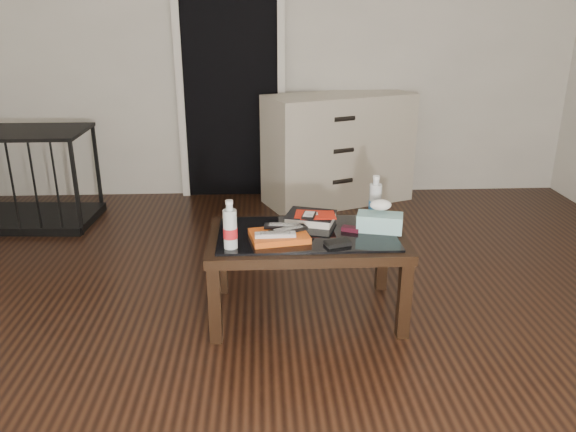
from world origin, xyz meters
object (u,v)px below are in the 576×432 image
pet_crate (32,193)px  tissue_box (380,222)px  textbook (311,218)px  dresser (338,149)px  coffee_table (306,244)px  water_bottle_right (375,197)px  water_bottle_left (230,224)px

pet_crate → tissue_box: 2.78m
textbook → dresser: bearing=95.3°
textbook → coffee_table: bearing=-84.7°
water_bottle_right → water_bottle_left: bearing=-153.8°
tissue_box → textbook: bearing=171.8°
dresser → water_bottle_right: (-0.03, -1.68, 0.13)m
coffee_table → tissue_box: tissue_box is taller
coffee_table → water_bottle_right: water_bottle_right is taller
dresser → tissue_box: (-0.04, -1.88, 0.06)m
water_bottle_right → tissue_box: 0.21m
textbook → pet_crate: bearing=164.4°
coffee_table → dresser: bearing=77.5°
pet_crate → water_bottle_right: size_ratio=3.93×
coffee_table → pet_crate: size_ratio=1.07×
dresser → water_bottle_left: 2.21m
coffee_table → water_bottle_right: bearing=27.7°
pet_crate → water_bottle_left: size_ratio=3.93×
dresser → water_bottle_right: 1.69m
coffee_table → water_bottle_right: (0.39, 0.20, 0.18)m
coffee_table → tissue_box: 0.39m
coffee_table → tissue_box: (0.38, 0.01, 0.11)m
water_bottle_left → textbook: bearing=38.6°
dresser → coffee_table: bearing=-124.5°
textbook → water_bottle_left: 0.54m
water_bottle_right → tissue_box: size_ratio=1.03×
water_bottle_left → water_bottle_right: (0.77, 0.38, 0.00)m
water_bottle_left → tissue_box: size_ratio=1.03×
pet_crate → water_bottle_left: pet_crate is taller
water_bottle_left → water_bottle_right: 0.85m
water_bottle_right → tissue_box: water_bottle_right is taller
textbook → water_bottle_left: (-0.41, -0.33, 0.10)m
dresser → textbook: bearing=-124.5°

